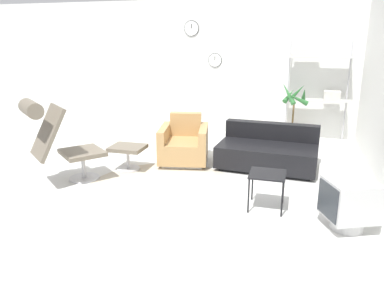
{
  "coord_description": "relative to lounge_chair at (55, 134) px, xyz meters",
  "views": [
    {
      "loc": [
        1.67,
        -4.88,
        1.99
      ],
      "look_at": [
        0.29,
        0.05,
        0.55
      ],
      "focal_mm": 35.0,
      "sensor_mm": 36.0,
      "label": 1
    }
  ],
  "objects": [
    {
      "name": "crt_television",
      "position": [
        3.78,
        -0.31,
        -0.43
      ],
      "size": [
        0.63,
        0.62,
        0.56
      ],
      "rotation": [
        0.0,
        0.0,
        1.99
      ],
      "color": "#B7B7B7",
      "rests_on": "ground_plane"
    },
    {
      "name": "armchair_red",
      "position": [
        1.42,
        1.43,
        -0.45
      ],
      "size": [
        0.92,
        0.98,
        0.78
      ],
      "rotation": [
        0.0,
        0.0,
        3.33
      ],
      "color": "silver",
      "rests_on": "ground_plane"
    },
    {
      "name": "side_table",
      "position": [
        2.9,
        -0.01,
        -0.34
      ],
      "size": [
        0.42,
        0.42,
        0.45
      ],
      "color": "black",
      "rests_on": "ground_plane"
    },
    {
      "name": "couch_low",
      "position": [
        2.79,
        1.55,
        -0.49
      ],
      "size": [
        1.58,
        1.04,
        0.66
      ],
      "rotation": [
        0.0,
        0.0,
        3.07
      ],
      "color": "black",
      "rests_on": "ground_plane"
    },
    {
      "name": "shelf_unit",
      "position": [
        3.51,
        3.48,
        0.61
      ],
      "size": [
        1.19,
        0.28,
        1.95
      ],
      "color": "#BCBCC1",
      "rests_on": "ground_plane"
    },
    {
      "name": "potted_plant",
      "position": [
        3.13,
        3.25,
        -0.28
      ],
      "size": [
        0.57,
        0.53,
        1.19
      ],
      "color": "brown",
      "rests_on": "ground_plane"
    },
    {
      "name": "wall_back",
      "position": [
        1.49,
        3.76,
        0.67
      ],
      "size": [
        12.0,
        0.09,
        2.8
      ],
      "color": "silver",
      "rests_on": "ground_plane"
    },
    {
      "name": "round_rug",
      "position": [
        1.48,
        0.23,
        -0.73
      ],
      "size": [
        2.15,
        2.15,
        0.01
      ],
      "color": "#BCB29E",
      "rests_on": "ground_plane"
    },
    {
      "name": "ground_plane",
      "position": [
        1.49,
        0.58,
        -0.73
      ],
      "size": [
        12.0,
        12.0,
        0.0
      ],
      "primitive_type": "plane",
      "color": "silver"
    },
    {
      "name": "lounge_chair",
      "position": [
        0.0,
        0.0,
        0.0
      ],
      "size": [
        1.09,
        1.14,
        1.22
      ],
      "rotation": [
        0.0,
        0.0,
        -0.7
      ],
      "color": "#BCBCC1",
      "rests_on": "ground_plane"
    },
    {
      "name": "ottoman",
      "position": [
        0.68,
        0.82,
        -0.44
      ],
      "size": [
        0.52,
        0.44,
        0.39
      ],
      "color": "#BCBCC1",
      "rests_on": "ground_plane"
    }
  ]
}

